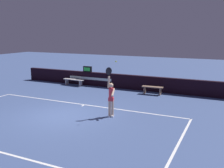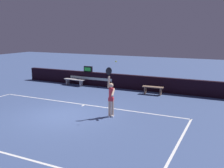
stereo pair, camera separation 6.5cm
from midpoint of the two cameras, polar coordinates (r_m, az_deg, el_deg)
ground_plane at (r=12.42m, az=-11.03°, el=-6.80°), size 60.00×60.00×0.00m
court_lines at (r=11.70m, az=-13.81°, el=-8.05°), size 11.18×6.07×0.00m
back_wall at (r=17.93m, az=1.52°, el=0.63°), size 15.59×0.30×0.98m
speed_display at (r=18.96m, az=-5.51°, el=3.29°), size 0.65×0.18×0.41m
tennis_player at (r=11.79m, az=-0.40°, el=-2.81°), size 0.48×0.46×2.31m
tennis_ball at (r=11.17m, az=0.71°, el=4.98°), size 0.07×0.07×0.07m
courtside_bench_near at (r=16.32m, az=8.79°, el=-1.00°), size 1.32×0.41×0.50m
courtside_bench_far at (r=19.05m, az=-8.55°, el=0.74°), size 1.66×0.48×0.46m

